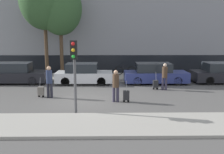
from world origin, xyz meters
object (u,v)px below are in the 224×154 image
at_px(pedestrian_right, 165,75).
at_px(trolley_right, 156,84).
at_px(parked_bicycle, 125,71).
at_px(trolley_left, 41,91).
at_px(pedestrian_center, 116,84).
at_px(trolley_center, 126,95).
at_px(bare_tree_near_crossing, 60,9).
at_px(traffic_light, 74,62).
at_px(parked_car_3, 224,73).
at_px(parked_car_0, 15,74).
at_px(parked_car_2, 155,74).
at_px(pedestrian_left, 49,80).
at_px(parked_car_1, 84,74).

distance_m(pedestrian_right, trolley_right, 0.82).
bearing_deg(parked_bicycle, trolley_right, -71.38).
height_order(trolley_left, pedestrian_center, pedestrian_center).
distance_m(trolley_center, bare_tree_near_crossing, 10.05).
height_order(traffic_light, bare_tree_near_crossing, bare_tree_near_crossing).
distance_m(parked_car_3, parked_bicycle, 7.52).
bearing_deg(parked_car_0, trolley_left, -54.10).
height_order(trolley_right, bare_tree_near_crossing, bare_tree_near_crossing).
bearing_deg(parked_car_3, parked_car_2, -177.84).
distance_m(parked_car_0, trolley_right, 9.95).
height_order(pedestrian_center, trolley_center, pedestrian_center).
height_order(pedestrian_right, traffic_light, traffic_light).
relative_size(trolley_left, bare_tree_near_crossing, 0.15).
relative_size(trolley_left, pedestrian_right, 0.66).
height_order(parked_car_2, pedestrian_center, pedestrian_center).
distance_m(trolley_center, traffic_light, 3.71).
xyz_separation_m(pedestrian_left, trolley_right, (6.29, 1.95, -0.66)).
distance_m(parked_car_1, bare_tree_near_crossing, 5.71).
xyz_separation_m(trolley_left, trolley_center, (4.74, -1.08, 0.01)).
distance_m(traffic_light, parked_bicycle, 10.30).
relative_size(pedestrian_left, bare_tree_near_crossing, 0.24).
distance_m(pedestrian_right, bare_tree_near_crossing, 9.68).
xyz_separation_m(parked_car_0, trolley_left, (2.88, -3.98, -0.33)).
xyz_separation_m(trolley_left, trolley_right, (6.82, 1.81, 0.00)).
height_order(pedestrian_left, pedestrian_center, pedestrian_left).
bearing_deg(pedestrian_center, traffic_light, 53.34).
bearing_deg(trolley_center, bare_tree_near_crossing, 122.46).
distance_m(pedestrian_center, parked_bicycle, 7.74).
height_order(parked_car_0, parked_car_2, parked_car_0).
xyz_separation_m(trolley_right, parked_bicycle, (-1.62, 4.82, 0.14)).
xyz_separation_m(parked_car_1, bare_tree_near_crossing, (-1.97, 2.49, 4.74)).
relative_size(parked_car_1, parked_car_3, 0.84).
xyz_separation_m(parked_car_0, bare_tree_near_crossing, (2.96, 2.27, 4.73)).
relative_size(parked_car_0, pedestrian_left, 2.54).
height_order(parked_car_3, pedestrian_center, pedestrian_center).
relative_size(parked_car_0, pedestrian_right, 2.65).
relative_size(trolley_left, trolley_center, 0.99).
distance_m(pedestrian_left, pedestrian_center, 3.77).
xyz_separation_m(parked_car_0, pedestrian_right, (10.24, -2.30, 0.28)).
xyz_separation_m(parked_car_2, pedestrian_right, (0.21, -2.11, 0.29)).
relative_size(trolley_center, bare_tree_near_crossing, 0.15).
bearing_deg(trolley_center, trolley_left, 167.14).
relative_size(parked_car_0, parked_car_3, 0.96).
distance_m(trolley_left, pedestrian_center, 4.36).
relative_size(parked_car_0, traffic_light, 1.38).
bearing_deg(traffic_light, bare_tree_near_crossing, 103.63).
relative_size(parked_car_2, trolley_center, 3.91).
bearing_deg(pedestrian_left, parked_car_2, 44.89).
height_order(pedestrian_center, traffic_light, traffic_light).
relative_size(trolley_center, trolley_right, 1.01).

